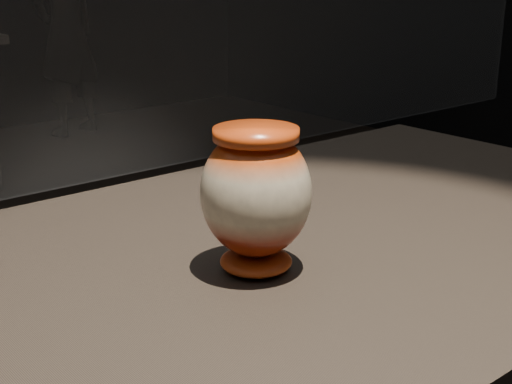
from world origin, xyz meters
TOP-DOWN VIEW (x-y plane):
  - main_vase at (0.16, -0.05)m, footprint 0.16×0.16m
  - visitor at (2.03, 4.45)m, footprint 0.65×0.52m

SIDE VIEW (x-z plane):
  - visitor at x=2.03m, z-range 0.00..1.55m
  - main_vase at x=0.16m, z-range 0.91..1.10m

